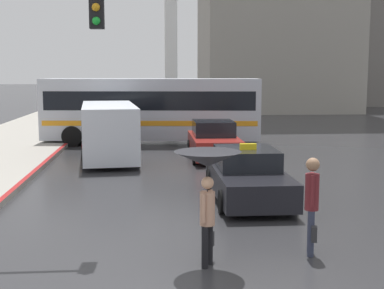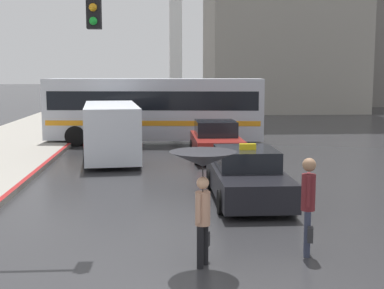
{
  "view_description": "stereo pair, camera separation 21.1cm",
  "coord_description": "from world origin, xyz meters",
  "px_view_note": "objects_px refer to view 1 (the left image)",
  "views": [
    {
      "loc": [
        -0.58,
        -7.19,
        3.45
      ],
      "look_at": [
        0.61,
        7.86,
        1.4
      ],
      "focal_mm": 50.0,
      "sensor_mm": 36.0,
      "label": 1
    },
    {
      "loc": [
        -0.37,
        -7.2,
        3.45
      ],
      "look_at": [
        0.61,
        7.86,
        1.4
      ],
      "focal_mm": 50.0,
      "sensor_mm": 36.0,
      "label": 2
    }
  ],
  "objects_px": {
    "sedan_red": "(214,141)",
    "ambulance_van": "(109,129)",
    "pedestrian_man": "(312,200)",
    "pedestrian_with_umbrella": "(208,170)",
    "taxi": "(247,176)",
    "city_bus": "(152,108)"
  },
  "relations": [
    {
      "from": "taxi",
      "to": "city_bus",
      "type": "distance_m",
      "value": 12.13
    },
    {
      "from": "pedestrian_with_umbrella",
      "to": "city_bus",
      "type": "bearing_deg",
      "value": 31.66
    },
    {
      "from": "taxi",
      "to": "sedan_red",
      "type": "distance_m",
      "value": 7.06
    },
    {
      "from": "city_bus",
      "to": "sedan_red",
      "type": "bearing_deg",
      "value": -146.85
    },
    {
      "from": "sedan_red",
      "to": "ambulance_van",
      "type": "bearing_deg",
      "value": -0.35
    },
    {
      "from": "sedan_red",
      "to": "city_bus",
      "type": "xyz_separation_m",
      "value": [
        -2.46,
        4.75,
        1.06
      ]
    },
    {
      "from": "ambulance_van",
      "to": "city_bus",
      "type": "height_order",
      "value": "city_bus"
    },
    {
      "from": "pedestrian_with_umbrella",
      "to": "pedestrian_man",
      "type": "bearing_deg",
      "value": -49.1
    },
    {
      "from": "pedestrian_with_umbrella",
      "to": "pedestrian_man",
      "type": "height_order",
      "value": "pedestrian_with_umbrella"
    },
    {
      "from": "ambulance_van",
      "to": "pedestrian_man",
      "type": "height_order",
      "value": "ambulance_van"
    },
    {
      "from": "ambulance_van",
      "to": "city_bus",
      "type": "relative_size",
      "value": 0.56
    },
    {
      "from": "taxi",
      "to": "pedestrian_man",
      "type": "relative_size",
      "value": 2.39
    },
    {
      "from": "ambulance_van",
      "to": "pedestrian_with_umbrella",
      "type": "xyz_separation_m",
      "value": [
        2.62,
        -12.04,
        0.54
      ]
    },
    {
      "from": "ambulance_van",
      "to": "pedestrian_with_umbrella",
      "type": "distance_m",
      "value": 12.33
    },
    {
      "from": "pedestrian_with_umbrella",
      "to": "pedestrian_man",
      "type": "distance_m",
      "value": 2.18
    },
    {
      "from": "sedan_red",
      "to": "city_bus",
      "type": "distance_m",
      "value": 5.45
    },
    {
      "from": "pedestrian_with_umbrella",
      "to": "sedan_red",
      "type": "bearing_deg",
      "value": 21.19
    },
    {
      "from": "taxi",
      "to": "pedestrian_with_umbrella",
      "type": "bearing_deg",
      "value": 71.82
    },
    {
      "from": "taxi",
      "to": "ambulance_van",
      "type": "height_order",
      "value": "ambulance_van"
    },
    {
      "from": "sedan_red",
      "to": "city_bus",
      "type": "relative_size",
      "value": 0.4
    },
    {
      "from": "sedan_red",
      "to": "taxi",
      "type": "bearing_deg",
      "value": 90.56
    },
    {
      "from": "city_bus",
      "to": "pedestrian_with_umbrella",
      "type": "distance_m",
      "value": 16.79
    }
  ]
}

